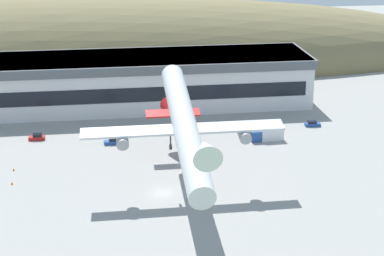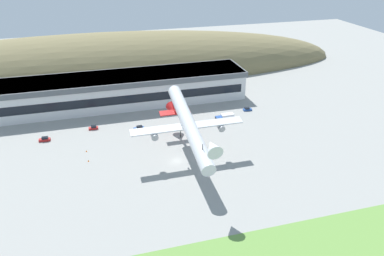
# 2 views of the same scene
# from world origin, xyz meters

# --- Properties ---
(ground_plane) EXTENTS (420.66, 420.66, 0.00)m
(ground_plane) POSITION_xyz_m (0.00, 0.00, 0.00)
(ground_plane) COLOR gray
(hill_backdrop) EXTENTS (306.29, 60.91, 45.61)m
(hill_backdrop) POSITION_xyz_m (-27.18, 102.60, 0.00)
(hill_backdrop) COLOR olive
(hill_backdrop) RESTS_ON ground_plane
(terminal_building) EXTENTS (114.54, 22.63, 13.63)m
(terminal_building) POSITION_xyz_m (-11.91, 56.31, 7.70)
(terminal_building) COLOR silver
(terminal_building) RESTS_ON ground_plane
(cargo_airplane) EXTENTS (38.43, 54.05, 15.14)m
(cargo_airplane) POSITION_xyz_m (4.21, -0.55, 13.70)
(cargo_airplane) COLOR silver
(service_car_0) EXTENTS (4.21, 1.78, 1.68)m
(service_car_0) POSITION_xyz_m (-44.82, 27.69, 0.69)
(service_car_0) COLOR #B21E1E
(service_car_0) RESTS_ON ground_plane
(service_car_1) EXTENTS (3.97, 1.92, 1.41)m
(service_car_1) POSITION_xyz_m (40.68, 33.13, 0.58)
(service_car_1) COLOR #264C99
(service_car_1) RESTS_ON ground_plane
(service_car_2) EXTENTS (3.74, 1.71, 1.51)m
(service_car_2) POSITION_xyz_m (-26.54, 32.83, 0.62)
(service_car_2) COLOR #B21E1E
(service_car_2) RESTS_ON ground_plane
(service_car_3) EXTENTS (4.34, 2.05, 1.48)m
(service_car_3) POSITION_xyz_m (-8.78, 27.71, 0.61)
(service_car_3) COLOR #264C99
(service_car_3) RESTS_ON ground_plane
(fuel_truck) EXTENTS (7.92, 2.89, 3.27)m
(fuel_truck) POSITION_xyz_m (27.11, 25.26, 1.54)
(fuel_truck) COLOR #264C99
(fuel_truck) RESTS_ON ground_plane
(traffic_cone_0) EXTENTS (0.52, 0.52, 0.58)m
(traffic_cone_0) POSITION_xyz_m (-29.81, 15.04, 0.28)
(traffic_cone_0) COLOR orange
(traffic_cone_0) RESTS_ON ground_plane
(traffic_cone_1) EXTENTS (0.52, 0.52, 0.58)m
(traffic_cone_1) POSITION_xyz_m (-29.32, 8.03, 0.28)
(traffic_cone_1) COLOR orange
(traffic_cone_1) RESTS_ON ground_plane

